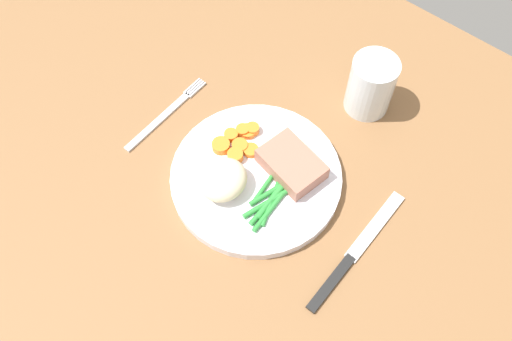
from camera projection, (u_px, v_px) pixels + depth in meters
The scene contains 9 objects.
dining_table at pixel (233, 180), 77.14cm from camera, with size 120.00×90.00×2.00cm.
dinner_plate at pixel (256, 177), 75.33cm from camera, with size 23.59×23.59×1.60cm, color white.
meat_portion at pixel (292, 164), 73.93cm from camera, with size 8.59×5.98×2.56cm, color #A86B56.
mashed_potatoes at pixel (223, 180), 72.03cm from camera, with size 6.07×6.78×3.80cm, color beige.
carrot_slices at pixel (238, 141), 76.61cm from camera, with size 5.67×7.19×1.25cm.
green_beans at pixel (270, 199), 72.37cm from camera, with size 4.39×10.38×0.73cm.
fork at pixel (165, 115), 81.19cm from camera, with size 1.44×16.60×0.40cm.
knife at pixel (355, 253), 70.49cm from camera, with size 1.70×20.50×0.64cm.
water_glass at pixel (370, 88), 78.98cm from camera, with size 6.69×6.69×9.14cm.
Camera 1 is at (25.94, -26.42, 68.76)cm, focal length 38.31 mm.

